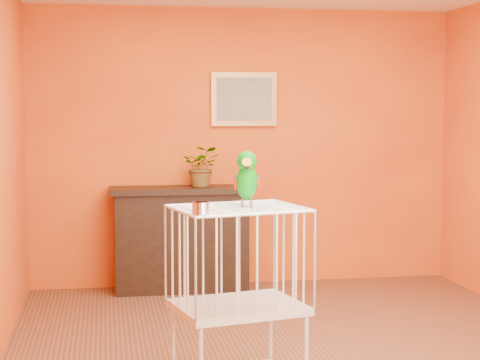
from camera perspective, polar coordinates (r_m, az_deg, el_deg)
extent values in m
plane|color=brown|center=(5.62, 4.26, -12.13)|extent=(4.50, 4.50, 0.00)
plane|color=orange|center=(7.58, 0.24, 2.36)|extent=(4.00, 0.00, 4.00)
plane|color=orange|center=(3.25, 13.98, -1.44)|extent=(4.00, 0.00, 4.00)
cube|color=black|center=(7.37, -4.21, -4.38)|extent=(1.20, 0.40, 0.90)
cube|color=black|center=(7.30, -4.24, -0.71)|extent=(1.28, 0.46, 0.05)
cube|color=black|center=(7.19, -4.07, -4.62)|extent=(0.84, 0.02, 0.45)
cube|color=maroon|center=(7.32, -6.13, -5.26)|extent=(0.05, 0.18, 0.28)
cube|color=#324F27|center=(7.32, -5.50, -5.25)|extent=(0.05, 0.18, 0.28)
cube|color=maroon|center=(7.33, -4.79, -5.23)|extent=(0.05, 0.18, 0.28)
cube|color=#324F27|center=(7.34, -4.01, -5.21)|extent=(0.05, 0.18, 0.28)
cube|color=maroon|center=(7.35, -3.23, -5.20)|extent=(0.05, 0.18, 0.28)
imported|color=#26722D|center=(7.27, -2.66, 0.62)|extent=(0.42, 0.45, 0.29)
cube|color=#BC8B43|center=(7.54, 0.28, 5.77)|extent=(0.62, 0.03, 0.50)
cube|color=gray|center=(7.52, 0.30, 5.77)|extent=(0.52, 0.01, 0.40)
cube|color=silver|center=(4.71, -0.13, -9.03)|extent=(0.81, 0.69, 0.04)
cube|color=silver|center=(4.60, -0.13, -2.02)|extent=(0.81, 0.69, 0.01)
cylinder|color=silver|center=(4.69, 4.73, -12.48)|extent=(0.03, 0.03, 0.49)
cylinder|color=silver|center=(4.90, -4.77, -11.73)|extent=(0.03, 0.03, 0.49)
cylinder|color=silver|center=(5.12, 2.19, -10.97)|extent=(0.03, 0.03, 0.49)
cylinder|color=silver|center=(4.27, -2.80, -2.01)|extent=(0.09, 0.09, 0.07)
cylinder|color=#59544C|center=(4.64, 0.17, -1.65)|extent=(0.01, 0.01, 0.05)
cylinder|color=#59544C|center=(4.64, 0.81, -1.65)|extent=(0.01, 0.01, 0.05)
ellipsoid|color=#058905|center=(4.63, 0.49, -0.15)|extent=(0.15, 0.20, 0.23)
ellipsoid|color=#058905|center=(4.58, 0.49, 1.36)|extent=(0.13, 0.14, 0.11)
cone|color=orange|center=(4.53, 0.49, 1.16)|extent=(0.07, 0.08, 0.07)
cone|color=black|center=(4.54, 0.49, 0.91)|extent=(0.03, 0.03, 0.03)
sphere|color=black|center=(4.56, -0.01, 1.50)|extent=(0.02, 0.02, 0.02)
sphere|color=black|center=(4.56, 0.98, 1.50)|extent=(0.02, 0.02, 0.02)
ellipsoid|color=#A50C0C|center=(4.64, -0.31, -0.27)|extent=(0.04, 0.07, 0.08)
ellipsoid|color=navy|center=(4.64, 1.28, -0.27)|extent=(0.04, 0.07, 0.08)
cone|color=#058905|center=(4.71, 0.49, -1.01)|extent=(0.10, 0.17, 0.13)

